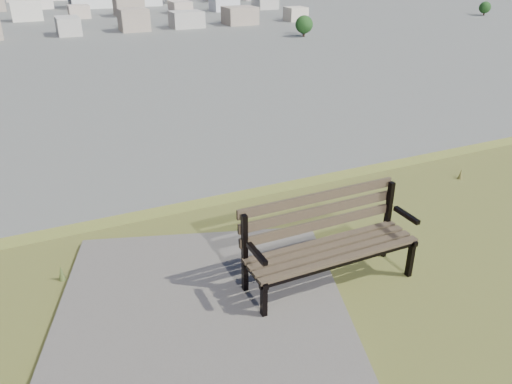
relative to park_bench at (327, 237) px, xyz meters
name	(u,v)px	position (x,y,z in m)	size (l,w,h in m)	color
park_bench	(327,237)	(0.00, 0.00, 0.00)	(1.97, 0.64, 1.03)	#473A29
gravel_patch	(204,353)	(-1.66, -0.54, -0.54)	(2.99, 4.27, 0.09)	#6B655D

